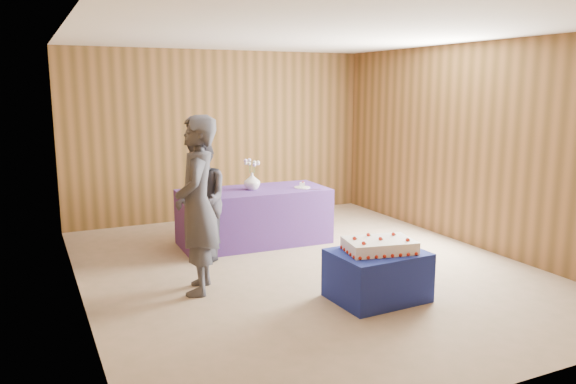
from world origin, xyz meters
TOP-DOWN VIEW (x-y plane):
  - ground at (0.00, 0.00)m, footprint 6.00×6.00m
  - room_shell at (0.00, 0.00)m, footprint 5.04×6.04m
  - cake_table at (0.22, -1.18)m, footprint 0.93×0.74m
  - serving_table at (-0.13, 1.29)m, footprint 2.03×0.96m
  - sheet_cake at (0.23, -1.18)m, footprint 0.78×0.60m
  - vase at (-0.15, 1.30)m, footprint 0.26×0.26m
  - flower_spray at (-0.15, 1.30)m, footprint 0.23×0.23m
  - platter at (-0.77, 1.36)m, footprint 0.38×0.38m
  - plate at (0.53, 1.13)m, footprint 0.30×0.30m
  - cake_slice at (0.53, 1.12)m, footprint 0.09×0.09m
  - knife at (0.57, 0.95)m, footprint 0.26×0.09m
  - guest_left at (-1.35, -0.19)m, footprint 0.66×0.79m
  - guest_right at (-1.01, 0.83)m, footprint 0.60×0.76m

SIDE VIEW (x-z plane):
  - ground at x=0.00m, z-range 0.00..0.00m
  - cake_table at x=0.22m, z-range 0.00..0.50m
  - serving_table at x=-0.13m, z-range 0.00..0.75m
  - sheet_cake at x=0.23m, z-range 0.48..0.64m
  - knife at x=0.57m, z-range 0.75..0.75m
  - plate at x=0.53m, z-range 0.75..0.76m
  - platter at x=-0.77m, z-range 0.75..0.77m
  - guest_right at x=-1.01m, z-range 0.00..1.52m
  - cake_slice at x=0.53m, z-range 0.75..0.84m
  - vase at x=-0.15m, z-range 0.75..0.98m
  - guest_left at x=-1.35m, z-range 0.00..1.85m
  - flower_spray at x=-0.15m, z-range 1.04..1.21m
  - room_shell at x=0.00m, z-range 0.44..3.16m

